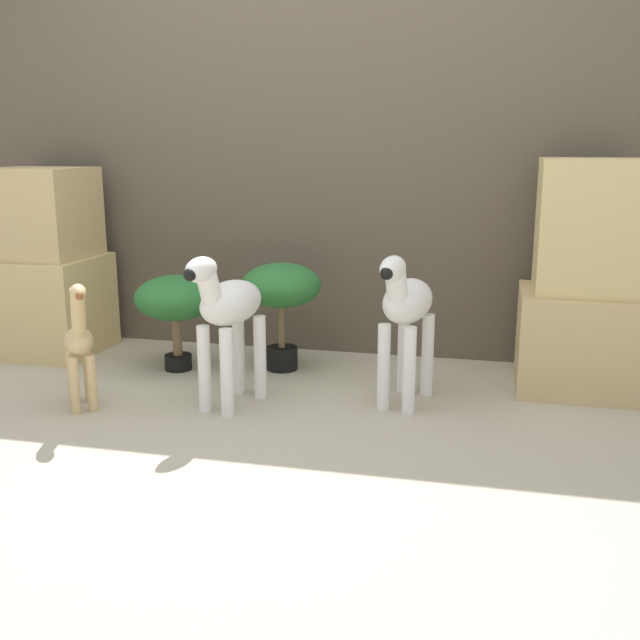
% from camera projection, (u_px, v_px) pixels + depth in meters
% --- Properties ---
extents(ground_plane, '(14.00, 14.00, 0.00)m').
position_uv_depth(ground_plane, '(226.00, 440.00, 2.92)').
color(ground_plane, '#B2A88E').
extents(wall_back, '(6.40, 0.08, 2.20)m').
position_uv_depth(wall_back, '(311.00, 149.00, 3.98)').
color(wall_back, brown).
rests_on(wall_back, ground_plane).
extents(rock_pillar_left, '(0.56, 0.54, 1.00)m').
position_uv_depth(rock_pillar_left, '(45.00, 268.00, 4.06)').
color(rock_pillar_left, '#D1B775').
rests_on(rock_pillar_left, ground_plane).
extents(rock_pillar_right, '(0.56, 0.54, 1.06)m').
position_uv_depth(rock_pillar_right, '(584.00, 289.00, 3.44)').
color(rock_pillar_right, tan).
rests_on(rock_pillar_right, ground_plane).
extents(zebra_right, '(0.26, 0.51, 0.69)m').
position_uv_depth(zebra_right, '(406.00, 311.00, 3.23)').
color(zebra_right, white).
rests_on(zebra_right, ground_plane).
extents(zebra_left, '(0.28, 0.51, 0.69)m').
position_uv_depth(zebra_left, '(228.00, 312.00, 3.20)').
color(zebra_left, white).
rests_on(zebra_left, ground_plane).
extents(giraffe_figurine, '(0.26, 0.31, 0.58)m').
position_uv_depth(giraffe_figurine, '(80.00, 344.00, 3.18)').
color(giraffe_figurine, tan).
rests_on(giraffe_figurine, ground_plane).
extents(potted_palm_front, '(0.41, 0.41, 0.49)m').
position_uv_depth(potted_palm_front, '(176.00, 300.00, 3.74)').
color(potted_palm_front, black).
rests_on(potted_palm_front, ground_plane).
extents(potted_palm_back, '(0.40, 0.40, 0.55)m').
position_uv_depth(potted_palm_back, '(281.00, 291.00, 3.74)').
color(potted_palm_back, black).
rests_on(potted_palm_back, ground_plane).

